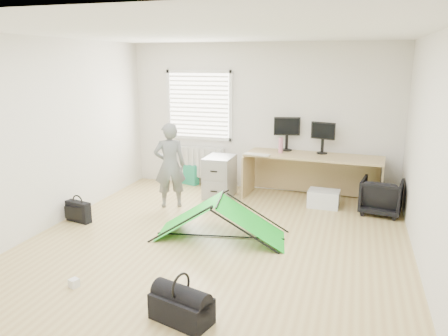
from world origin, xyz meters
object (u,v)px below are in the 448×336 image
(monitor_right, at_px, (323,142))
(person, at_px, (170,165))
(filing_cabinet, at_px, (220,177))
(kite, at_px, (220,218))
(thermos, at_px, (281,145))
(monitor_left, at_px, (287,138))
(office_chair, at_px, (381,196))
(duffel_bag, at_px, (181,309))
(desk, at_px, (312,178))
(laptop_bag, at_px, (78,212))
(storage_crate, at_px, (324,199))

(monitor_right, bearing_deg, person, -135.95)
(filing_cabinet, xyz_separation_m, kite, (0.57, -1.79, -0.09))
(thermos, relative_size, person, 0.19)
(monitor_left, distance_m, kite, 2.54)
(monitor_left, xyz_separation_m, thermos, (-0.06, -0.24, -0.09))
(office_chair, distance_m, duffel_bag, 4.15)
(desk, xyz_separation_m, filing_cabinet, (-1.60, -0.30, -0.03))
(kite, distance_m, laptop_bag, 2.23)
(kite, bearing_deg, office_chair, 27.81)
(person, xyz_separation_m, laptop_bag, (-1.04, -1.07, -0.55))
(filing_cabinet, height_order, laptop_bag, filing_cabinet)
(filing_cabinet, distance_m, kite, 1.88)
(filing_cabinet, xyz_separation_m, office_chair, (2.73, -0.12, -0.08))
(person, distance_m, duffel_bag, 3.41)
(desk, relative_size, duffel_bag, 4.01)
(storage_crate, bearing_deg, person, -163.69)
(person, bearing_deg, office_chair, 162.94)
(kite, xyz_separation_m, laptop_bag, (-2.23, -0.05, -0.12))
(monitor_right, bearing_deg, thermos, -151.91)
(thermos, xyz_separation_m, office_chair, (1.70, -0.46, -0.64))
(office_chair, height_order, laptop_bag, office_chair)
(laptop_bag, height_order, duffel_bag, laptop_bag)
(storage_crate, xyz_separation_m, laptop_bag, (-3.49, -1.79, 0.02))
(monitor_right, relative_size, office_chair, 0.68)
(office_chair, height_order, kite, office_chair)
(monitor_left, distance_m, monitor_right, 0.65)
(storage_crate, bearing_deg, office_chair, -4.80)
(monitor_right, xyz_separation_m, person, (-2.34, -1.26, -0.29))
(thermos, xyz_separation_m, kite, (-0.45, -2.13, -0.65))
(person, bearing_deg, kite, 111.19)
(filing_cabinet, relative_size, monitor_right, 1.72)
(monitor_left, relative_size, monitor_right, 1.10)
(kite, bearing_deg, thermos, 68.11)
(filing_cabinet, relative_size, storage_crate, 1.45)
(office_chair, distance_m, kite, 2.73)
(desk, height_order, storage_crate, desk)
(thermos, height_order, office_chair, thermos)
(kite, xyz_separation_m, storage_crate, (1.26, 1.74, -0.13))
(office_chair, xyz_separation_m, laptop_bag, (-4.39, -1.72, -0.13))
(monitor_right, distance_m, office_chair, 1.37)
(desk, bearing_deg, office_chair, -16.52)
(laptop_bag, bearing_deg, desk, 45.88)
(monitor_left, bearing_deg, desk, -42.70)
(kite, distance_m, duffel_bag, 2.03)
(thermos, xyz_separation_m, laptop_bag, (-2.68, -2.18, -0.77))
(kite, height_order, duffel_bag, kite)
(filing_cabinet, height_order, monitor_right, monitor_right)
(monitor_left, height_order, storage_crate, monitor_left)
(monitor_right, height_order, duffel_bag, monitor_right)
(filing_cabinet, bearing_deg, office_chair, -2.21)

